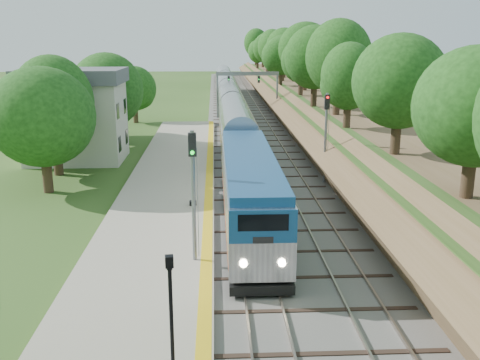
{
  "coord_description": "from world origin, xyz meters",
  "views": [
    {
      "loc": [
        -1.86,
        -16.91,
        10.56
      ],
      "look_at": [
        -0.5,
        12.13,
        2.8
      ],
      "focal_mm": 40.0,
      "sensor_mm": 36.0,
      "label": 1
    }
  ],
  "objects_px": {
    "train": "(230,109)",
    "signal_farside": "(326,129)",
    "station_building": "(75,115)",
    "lamppost_far": "(192,175)",
    "signal_gantry": "(247,82)",
    "signal_platform": "(193,182)",
    "lamppost_mid": "(172,322)"
  },
  "relations": [
    {
      "from": "signal_platform",
      "to": "signal_farside",
      "type": "xyz_separation_m",
      "value": [
        9.1,
        14.58,
        -0.02
      ]
    },
    {
      "from": "signal_gantry",
      "to": "signal_platform",
      "type": "xyz_separation_m",
      "value": [
        -5.37,
        -48.31,
        -0.64
      ]
    },
    {
      "from": "station_building",
      "to": "train",
      "type": "bearing_deg",
      "value": 53.07
    },
    {
      "from": "station_building",
      "to": "lamppost_far",
      "type": "xyz_separation_m",
      "value": [
        10.68,
        -14.82,
        -1.72
      ]
    },
    {
      "from": "lamppost_mid",
      "to": "train",
      "type": "bearing_deg",
      "value": 86.31
    },
    {
      "from": "station_building",
      "to": "lamppost_mid",
      "type": "distance_m",
      "value": 33.94
    },
    {
      "from": "station_building",
      "to": "signal_farside",
      "type": "height_order",
      "value": "station_building"
    },
    {
      "from": "train",
      "to": "signal_farside",
      "type": "xyz_separation_m",
      "value": [
        6.2,
        -27.36,
        2.03
      ]
    },
    {
      "from": "station_building",
      "to": "signal_farside",
      "type": "xyz_separation_m",
      "value": [
        20.2,
        -8.74,
        0.07
      ]
    },
    {
      "from": "signal_gantry",
      "to": "train",
      "type": "bearing_deg",
      "value": -111.21
    },
    {
      "from": "station_building",
      "to": "signal_platform",
      "type": "relative_size",
      "value": 1.39
    },
    {
      "from": "train",
      "to": "signal_platform",
      "type": "relative_size",
      "value": 15.03
    },
    {
      "from": "lamppost_far",
      "to": "signal_farside",
      "type": "height_order",
      "value": "signal_farside"
    },
    {
      "from": "station_building",
      "to": "lamppost_mid",
      "type": "height_order",
      "value": "station_building"
    },
    {
      "from": "lamppost_mid",
      "to": "lamppost_far",
      "type": "xyz_separation_m",
      "value": [
        -0.04,
        17.32,
        0.24
      ]
    },
    {
      "from": "signal_gantry",
      "to": "lamppost_far",
      "type": "distance_m",
      "value": 40.31
    },
    {
      "from": "lamppost_far",
      "to": "lamppost_mid",
      "type": "bearing_deg",
      "value": -89.85
    },
    {
      "from": "signal_platform",
      "to": "signal_farside",
      "type": "bearing_deg",
      "value": 58.03
    },
    {
      "from": "station_building",
      "to": "lamppost_far",
      "type": "relative_size",
      "value": 1.93
    },
    {
      "from": "signal_gantry",
      "to": "signal_farside",
      "type": "distance_m",
      "value": 33.94
    },
    {
      "from": "lamppost_mid",
      "to": "signal_farside",
      "type": "relative_size",
      "value": 0.6
    },
    {
      "from": "station_building",
      "to": "lamppost_far",
      "type": "bearing_deg",
      "value": -54.23
    },
    {
      "from": "signal_gantry",
      "to": "signal_platform",
      "type": "height_order",
      "value": "signal_platform"
    },
    {
      "from": "signal_gantry",
      "to": "station_building",
      "type": "bearing_deg",
      "value": -123.38
    },
    {
      "from": "lamppost_far",
      "to": "signal_platform",
      "type": "relative_size",
      "value": 0.72
    },
    {
      "from": "signal_gantry",
      "to": "signal_platform",
      "type": "bearing_deg",
      "value": -96.34
    },
    {
      "from": "train",
      "to": "lamppost_mid",
      "type": "relative_size",
      "value": 23.63
    },
    {
      "from": "station_building",
      "to": "train",
      "type": "relative_size",
      "value": 0.09
    },
    {
      "from": "signal_gantry",
      "to": "train",
      "type": "relative_size",
      "value": 0.09
    },
    {
      "from": "station_building",
      "to": "signal_gantry",
      "type": "height_order",
      "value": "station_building"
    },
    {
      "from": "train",
      "to": "lamppost_mid",
      "type": "bearing_deg",
      "value": -93.69
    },
    {
      "from": "signal_gantry",
      "to": "lamppost_far",
      "type": "height_order",
      "value": "signal_gantry"
    }
  ]
}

